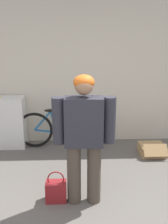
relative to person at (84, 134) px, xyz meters
The scene contains 6 objects.
wall_back 2.02m from the person, 88.06° to the left, with size 8.00×0.07×2.60m.
side_shelf 2.27m from the person, 129.44° to the left, with size 0.86×0.39×0.91m.
person is the anchor object (origin of this frame).
bicycle 1.77m from the person, 100.07° to the left, with size 1.69×0.46×0.72m.
handbag 0.82m from the person, behind, with size 0.25×0.17×0.40m.
cardboard_box 1.92m from the person, 46.20° to the left, with size 0.41×0.46×0.25m.
Camera 1 is at (-0.18, -1.95, 1.95)m, focal length 42.00 mm.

